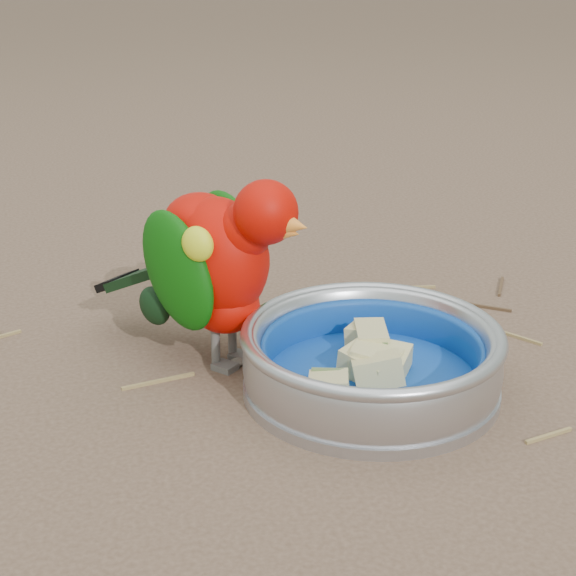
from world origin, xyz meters
name	(u,v)px	position (x,y,z in m)	size (l,w,h in m)	color
ground	(358,426)	(0.00, 0.00, 0.00)	(60.00, 60.00, 0.00)	brown
food_bowl	(371,383)	(0.03, 0.06, 0.01)	(0.23, 0.23, 0.02)	#B2B2BA
bowl_wall	(372,353)	(0.03, 0.06, 0.04)	(0.23, 0.23, 0.04)	#B2B2BA
fruit_wedges	(372,360)	(0.03, 0.06, 0.03)	(0.14, 0.14, 0.03)	#CAC07F
lory_parrot	(218,274)	(-0.09, 0.15, 0.09)	(0.11, 0.22, 0.18)	#BA0A01
ground_debris	(366,376)	(0.03, 0.08, 0.00)	(0.90, 0.80, 0.01)	olive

